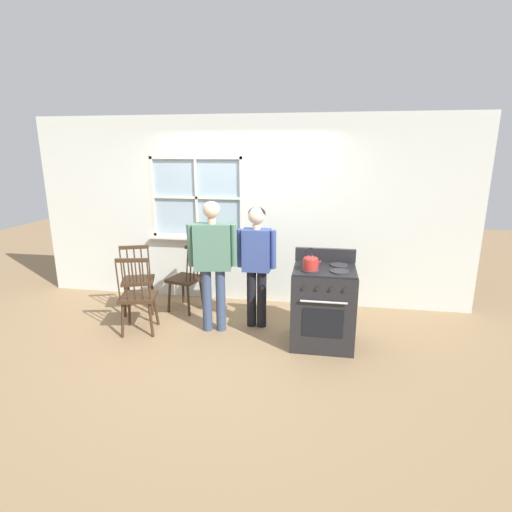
{
  "coord_description": "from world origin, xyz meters",
  "views": [
    {
      "loc": [
        1.08,
        -4.26,
        2.21
      ],
      "look_at": [
        0.32,
        0.24,
        1.0
      ],
      "focal_mm": 28.0,
      "sensor_mm": 36.0,
      "label": 1
    }
  ],
  "objects_px": {
    "chair_near_wall": "(138,297)",
    "person_teen_center": "(257,256)",
    "handbag": "(200,256)",
    "chair_center_cluster": "(138,281)",
    "stove": "(323,305)",
    "person_elderly_left": "(213,254)",
    "kettle": "(311,262)",
    "potted_plant": "(201,233)",
    "chair_by_window": "(186,279)"
  },
  "relations": [
    {
      "from": "chair_by_window",
      "to": "stove",
      "type": "height_order",
      "value": "stove"
    },
    {
      "from": "chair_by_window",
      "to": "person_elderly_left",
      "type": "relative_size",
      "value": 0.61
    },
    {
      "from": "kettle",
      "to": "person_elderly_left",
      "type": "bearing_deg",
      "value": 167.57
    },
    {
      "from": "person_teen_center",
      "to": "handbag",
      "type": "height_order",
      "value": "person_teen_center"
    },
    {
      "from": "chair_by_window",
      "to": "person_teen_center",
      "type": "bearing_deg",
      "value": 85.6
    },
    {
      "from": "person_teen_center",
      "to": "potted_plant",
      "type": "xyz_separation_m",
      "value": [
        -0.98,
        0.84,
        0.08
      ]
    },
    {
      "from": "chair_center_cluster",
      "to": "person_teen_center",
      "type": "relative_size",
      "value": 0.64
    },
    {
      "from": "potted_plant",
      "to": "handbag",
      "type": "relative_size",
      "value": 0.73
    },
    {
      "from": "person_teen_center",
      "to": "handbag",
      "type": "bearing_deg",
      "value": 160.05
    },
    {
      "from": "chair_by_window",
      "to": "potted_plant",
      "type": "height_order",
      "value": "potted_plant"
    },
    {
      "from": "handbag",
      "to": "potted_plant",
      "type": "bearing_deg",
      "value": 104.37
    },
    {
      "from": "person_teen_center",
      "to": "person_elderly_left",
      "type": "bearing_deg",
      "value": -157.2
    },
    {
      "from": "chair_near_wall",
      "to": "handbag",
      "type": "bearing_deg",
      "value": -140.73
    },
    {
      "from": "person_elderly_left",
      "to": "handbag",
      "type": "xyz_separation_m",
      "value": [
        -0.33,
        0.52,
        -0.17
      ]
    },
    {
      "from": "chair_by_window",
      "to": "handbag",
      "type": "bearing_deg",
      "value": 90.0
    },
    {
      "from": "stove",
      "to": "potted_plant",
      "type": "distance_m",
      "value": 2.24
    },
    {
      "from": "person_teen_center",
      "to": "kettle",
      "type": "xyz_separation_m",
      "value": [
        0.68,
        -0.47,
        0.08
      ]
    },
    {
      "from": "chair_by_window",
      "to": "person_elderly_left",
      "type": "distance_m",
      "value": 0.97
    },
    {
      "from": "person_teen_center",
      "to": "stove",
      "type": "bearing_deg",
      "value": -21.52
    },
    {
      "from": "person_elderly_left",
      "to": "stove",
      "type": "bearing_deg",
      "value": -15.44
    },
    {
      "from": "chair_center_cluster",
      "to": "stove",
      "type": "distance_m",
      "value": 2.6
    },
    {
      "from": "chair_center_cluster",
      "to": "stove",
      "type": "height_order",
      "value": "stove"
    },
    {
      "from": "handbag",
      "to": "person_teen_center",
      "type": "bearing_deg",
      "value": -20.41
    },
    {
      "from": "chair_by_window",
      "to": "stove",
      "type": "xyz_separation_m",
      "value": [
        1.91,
        -0.71,
        0.01
      ]
    },
    {
      "from": "stove",
      "to": "potted_plant",
      "type": "bearing_deg",
      "value": 146.94
    },
    {
      "from": "kettle",
      "to": "potted_plant",
      "type": "height_order",
      "value": "kettle"
    },
    {
      "from": "kettle",
      "to": "handbag",
      "type": "xyz_separation_m",
      "value": [
        -1.52,
        0.78,
        -0.2
      ]
    },
    {
      "from": "chair_center_cluster",
      "to": "chair_near_wall",
      "type": "bearing_deg",
      "value": 96.08
    },
    {
      "from": "kettle",
      "to": "person_teen_center",
      "type": "bearing_deg",
      "value": 145.36
    },
    {
      "from": "kettle",
      "to": "chair_near_wall",
      "type": "bearing_deg",
      "value": 178.58
    },
    {
      "from": "chair_by_window",
      "to": "chair_near_wall",
      "type": "xyz_separation_m",
      "value": [
        -0.35,
        -0.79,
        0.0
      ]
    },
    {
      "from": "chair_by_window",
      "to": "potted_plant",
      "type": "xyz_separation_m",
      "value": [
        0.09,
        0.47,
        0.57
      ]
    },
    {
      "from": "chair_center_cluster",
      "to": "stove",
      "type": "bearing_deg",
      "value": 148.89
    },
    {
      "from": "chair_by_window",
      "to": "chair_near_wall",
      "type": "height_order",
      "value": "same"
    },
    {
      "from": "stove",
      "to": "kettle",
      "type": "distance_m",
      "value": 0.59
    },
    {
      "from": "person_elderly_left",
      "to": "potted_plant",
      "type": "xyz_separation_m",
      "value": [
        -0.47,
        1.05,
        0.03
      ]
    },
    {
      "from": "person_teen_center",
      "to": "chair_center_cluster",
      "type": "bearing_deg",
      "value": 174.24
    },
    {
      "from": "handbag",
      "to": "stove",
      "type": "bearing_deg",
      "value": -21.19
    },
    {
      "from": "chair_center_cluster",
      "to": "potted_plant",
      "type": "distance_m",
      "value": 1.13
    },
    {
      "from": "chair_by_window",
      "to": "kettle",
      "type": "distance_m",
      "value": 2.02
    },
    {
      "from": "potted_plant",
      "to": "person_teen_center",
      "type": "bearing_deg",
      "value": -40.82
    },
    {
      "from": "chair_center_cluster",
      "to": "potted_plant",
      "type": "height_order",
      "value": "potted_plant"
    },
    {
      "from": "person_teen_center",
      "to": "chair_by_window",
      "type": "bearing_deg",
      "value": 161.19
    },
    {
      "from": "chair_center_cluster",
      "to": "potted_plant",
      "type": "xyz_separation_m",
      "value": [
        0.73,
        0.66,
        0.57
      ]
    },
    {
      "from": "person_elderly_left",
      "to": "kettle",
      "type": "relative_size",
      "value": 6.61
    },
    {
      "from": "person_elderly_left",
      "to": "kettle",
      "type": "distance_m",
      "value": 1.22
    },
    {
      "from": "person_elderly_left",
      "to": "stove",
      "type": "xyz_separation_m",
      "value": [
        1.35,
        -0.13,
        -0.52
      ]
    },
    {
      "from": "chair_near_wall",
      "to": "person_teen_center",
      "type": "distance_m",
      "value": 1.55
    },
    {
      "from": "person_teen_center",
      "to": "kettle",
      "type": "relative_size",
      "value": 6.28
    },
    {
      "from": "chair_near_wall",
      "to": "stove",
      "type": "relative_size",
      "value": 0.92
    }
  ]
}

